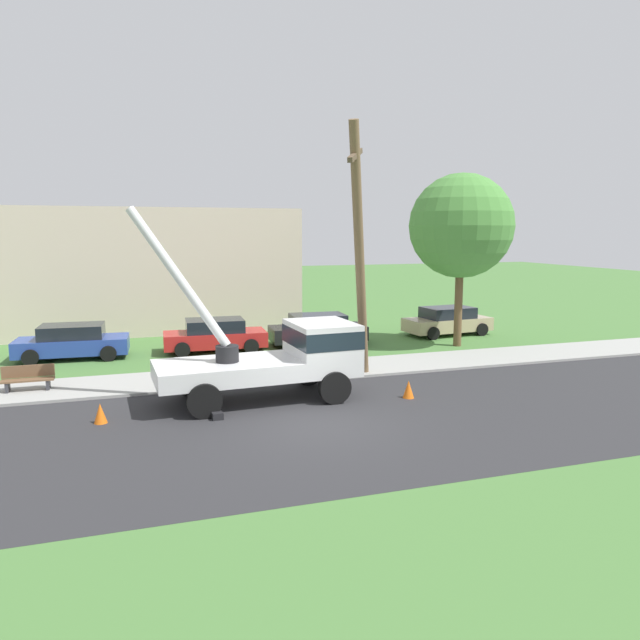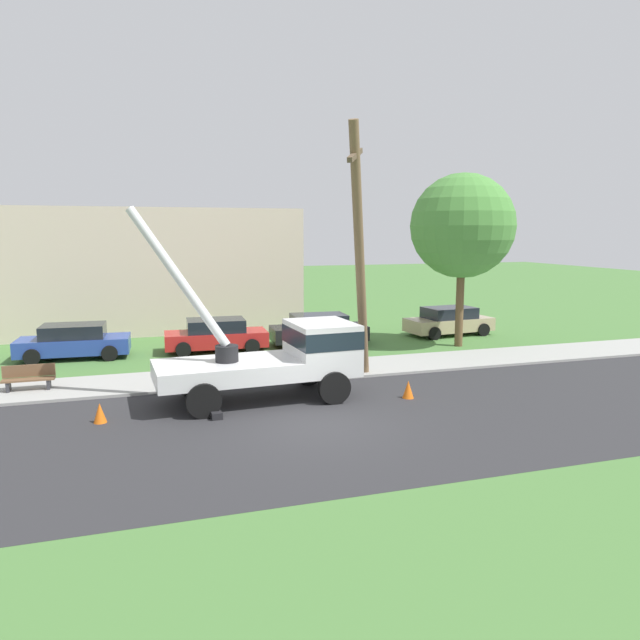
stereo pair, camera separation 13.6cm
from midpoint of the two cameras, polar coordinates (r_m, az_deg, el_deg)
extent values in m
plane|color=#477538|center=(27.69, -7.32, -2.39)|extent=(120.00, 120.00, 0.00)
cube|color=#2B2B2D|center=(16.38, 0.33, -10.03)|extent=(80.00, 8.91, 0.01)
cube|color=#9E9E99|center=(21.84, -4.45, -5.17)|extent=(80.00, 2.90, 0.10)
cube|color=silver|center=(18.27, -8.80, -4.84)|extent=(4.42, 2.62, 0.55)
cube|color=silver|center=(19.00, 0.36, -2.59)|extent=(2.02, 2.49, 1.60)
cube|color=#19232D|center=(18.94, 0.36, -1.55)|extent=(2.04, 2.52, 0.56)
cylinder|color=black|center=(18.16, -8.77, -3.22)|extent=(0.70, 0.70, 0.50)
cylinder|color=silver|center=(18.27, -13.29, 4.01)|extent=(2.94, 1.52, 4.26)
cube|color=black|center=(17.03, -9.72, -9.08)|extent=(0.32, 0.32, 0.20)
cube|color=black|center=(19.77, -11.32, -6.63)|extent=(0.32, 0.32, 0.20)
cylinder|color=black|center=(18.14, 1.59, -6.54)|extent=(1.00, 0.30, 1.00)
cylinder|color=black|center=(20.31, -0.96, -4.89)|extent=(1.00, 0.30, 1.00)
cylinder|color=black|center=(17.10, -10.94, -7.64)|extent=(1.00, 0.30, 1.00)
cylinder|color=black|center=(19.39, -12.14, -5.74)|extent=(1.00, 0.30, 1.00)
cylinder|color=brown|center=(20.13, 4.04, 5.96)|extent=(1.78, 2.58, 8.73)
cube|color=brown|center=(19.31, 3.61, 15.61)|extent=(1.07, 1.59, 0.66)
cone|color=orange|center=(18.98, 8.71, -6.65)|extent=(0.36, 0.36, 0.56)
cone|color=orange|center=(17.49, -20.27, -8.41)|extent=(0.36, 0.36, 0.56)
cube|color=#263F99|center=(26.49, -22.50, -2.27)|extent=(4.49, 2.03, 0.65)
cube|color=black|center=(26.39, -22.57, -0.99)|extent=(2.55, 1.78, 0.55)
cylinder|color=black|center=(25.48, -19.51, -3.04)|extent=(0.64, 0.22, 0.64)
cylinder|color=black|center=(27.24, -19.19, -2.29)|extent=(0.64, 0.22, 0.64)
cylinder|color=black|center=(25.91, -25.92, -3.23)|extent=(0.64, 0.22, 0.64)
cylinder|color=black|center=(27.64, -25.20, -2.49)|extent=(0.64, 0.22, 0.64)
cube|color=#B21E1E|center=(26.33, -9.84, -1.80)|extent=(4.48, 2.00, 0.65)
cube|color=black|center=(26.23, -9.87, -0.51)|extent=(2.54, 1.77, 0.55)
cylinder|color=black|center=(25.66, -6.41, -2.52)|extent=(0.64, 0.22, 0.64)
cylinder|color=black|center=(27.41, -6.97, -1.81)|extent=(0.64, 0.22, 0.64)
cylinder|color=black|center=(25.41, -12.91, -2.79)|extent=(0.64, 0.22, 0.64)
cylinder|color=black|center=(27.17, -13.05, -2.06)|extent=(0.64, 0.22, 0.64)
cube|color=black|center=(27.44, 0.02, -1.25)|extent=(4.49, 2.04, 0.65)
cube|color=black|center=(27.35, 0.02, -0.01)|extent=(2.55, 1.79, 0.55)
cylinder|color=black|center=(27.03, 3.48, -1.91)|extent=(0.64, 0.22, 0.64)
cylinder|color=black|center=(28.72, 2.38, -1.28)|extent=(0.64, 0.22, 0.64)
cylinder|color=black|center=(26.30, -2.55, -2.20)|extent=(0.64, 0.22, 0.64)
cylinder|color=black|center=(28.03, -3.31, -1.53)|extent=(0.64, 0.22, 0.64)
cube|color=tan|center=(30.69, 12.45, -0.41)|extent=(4.54, 2.18, 0.65)
cube|color=black|center=(30.60, 12.49, 0.70)|extent=(2.60, 1.87, 0.55)
cylinder|color=black|center=(30.87, 15.61, -0.90)|extent=(0.64, 0.22, 0.64)
cylinder|color=black|center=(32.28, 13.64, -0.42)|extent=(0.64, 0.22, 0.64)
cylinder|color=black|center=(29.18, 11.11, -1.28)|extent=(0.64, 0.22, 0.64)
cylinder|color=black|center=(30.67, 9.25, -0.76)|extent=(0.64, 0.22, 0.64)
cube|color=brown|center=(21.49, -26.16, -5.18)|extent=(1.60, 0.44, 0.06)
cube|color=brown|center=(21.62, -26.12, -4.41)|extent=(1.60, 0.06, 0.40)
cube|color=#333338|center=(21.64, -27.69, -5.80)|extent=(0.10, 0.40, 0.45)
cube|color=#333338|center=(21.45, -24.53, -5.71)|extent=(0.10, 0.40, 0.45)
cylinder|color=brown|center=(27.59, 13.51, 2.76)|extent=(0.36, 0.36, 5.10)
sphere|color=#4C8C3D|center=(27.46, 13.73, 8.82)|extent=(4.66, 4.66, 4.66)
cube|color=beige|center=(33.24, -18.09, 4.65)|extent=(18.00, 6.00, 6.40)
camera|label=1|loc=(0.07, -89.81, 0.03)|focal=33.16mm
camera|label=2|loc=(0.07, 90.19, -0.03)|focal=33.16mm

